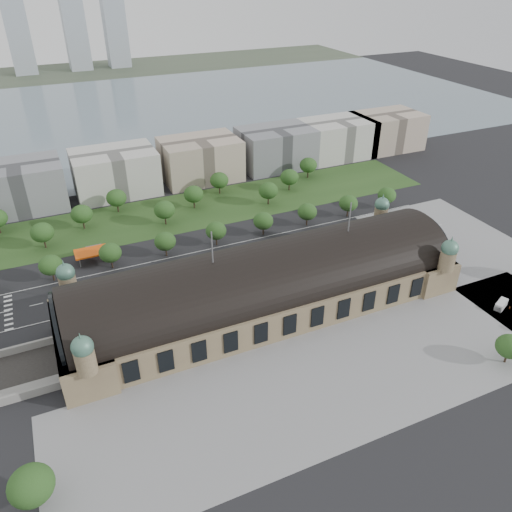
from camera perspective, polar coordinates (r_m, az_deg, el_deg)
name	(u,v)px	position (r m, az deg, el deg)	size (l,w,h in m)	color
ground	(265,307)	(192.59, 1.02, -5.89)	(900.00, 900.00, 0.00)	black
station	(265,285)	(186.57, 1.04, -3.38)	(150.00, 48.40, 44.30)	#887854
plaza_south	(351,375)	(168.10, 10.78, -13.22)	(190.00, 48.00, 0.12)	gray
plaza_east	(469,251)	(247.69, 23.13, 0.50)	(56.00, 100.00, 0.12)	gray
road_slab	(185,270)	(216.37, -8.10, -1.61)	(260.00, 26.00, 0.10)	black
grass_belt	(163,216)	(264.10, -10.62, 4.55)	(300.00, 45.00, 0.10)	#27471C
petrol_station	(93,251)	(233.52, -18.11, 0.51)	(14.00, 13.00, 5.05)	#E7510D
lake	(116,114)	(456.59, -15.71, 15.37)	(700.00, 320.00, 0.08)	slate
far_shore	(83,71)	(650.46, -19.16, 19.35)	(700.00, 120.00, 0.14)	#44513D
far_tower_left	(19,36)	(651.07, -25.50, 21.78)	(24.00, 24.00, 80.00)	#9EA8B2
far_tower_mid	(75,30)	(654.11, -19.98, 23.09)	(24.00, 24.00, 85.00)	#9EA8B2
far_tower_right	(116,33)	(660.77, -15.74, 23.35)	(24.00, 24.00, 75.00)	#9EA8B2
office_2	(19,187)	(291.19, -25.47, 7.15)	(45.00, 32.00, 24.00)	gray
office_3	(115,172)	(293.12, -15.77, 9.21)	(45.00, 32.00, 24.00)	beige
office_4	(200,159)	(303.39, -6.38, 10.94)	(45.00, 32.00, 24.00)	#B8A491
office_5	(276,148)	(321.20, 2.28, 12.27)	(45.00, 32.00, 24.00)	gray
office_6	(337,138)	(342.72, 9.23, 13.13)	(45.00, 32.00, 24.00)	beige
office_7	(386,131)	(365.46, 14.68, 13.67)	(45.00, 32.00, 24.00)	#B8A491
tree_row_2	(51,265)	(220.36, -22.42, -0.97)	(9.60, 9.60, 11.52)	#2D2116
tree_row_3	(110,253)	(221.04, -16.33, 0.36)	(9.60, 9.60, 11.52)	#2D2116
tree_row_4	(165,241)	(224.30, -10.35, 1.66)	(9.60, 9.60, 11.52)	#2D2116
tree_row_5	(216,231)	(230.04, -4.59, 2.89)	(9.60, 9.60, 11.52)	#2D2116
tree_row_6	(263,221)	(238.06, 0.84, 4.03)	(9.60, 9.60, 11.52)	#2D2116
tree_row_7	(307,212)	(248.16, 5.89, 5.05)	(9.60, 9.60, 11.52)	#2D2116
tree_row_8	(348,203)	(260.08, 10.52, 5.95)	(9.60, 9.60, 11.52)	#2D2116
tree_row_9	(387,195)	(273.60, 14.73, 6.73)	(9.60, 9.60, 11.52)	#2D2116
tree_belt_3	(42,232)	(246.64, -23.25, 2.50)	(10.40, 10.40, 12.48)	#2D2116
tree_belt_4	(82,214)	(257.68, -19.30, 4.56)	(10.40, 10.40, 12.48)	#2D2116
tree_belt_5	(116,198)	(270.14, -15.67, 6.42)	(10.40, 10.40, 12.48)	#2D2116
tree_belt_6	(164,210)	(251.62, -10.42, 5.22)	(10.40, 10.40, 12.48)	#2D2116
tree_belt_7	(194,194)	(266.54, -7.15, 7.03)	(10.40, 10.40, 12.48)	#2D2116
tree_belt_8	(219,180)	(282.46, -4.22, 8.62)	(10.40, 10.40, 12.48)	#2D2116
tree_belt_9	(268,191)	(268.87, 1.42, 7.49)	(10.40, 10.40, 12.48)	#2D2116
tree_belt_10	(289,177)	(286.69, 3.85, 8.98)	(10.40, 10.40, 12.48)	#2D2116
tree_belt_11	(308,165)	(305.12, 6.00, 10.29)	(10.40, 10.40, 12.48)	#2D2116
tree_plaza_sw	(31,486)	(141.03, -24.30, -22.79)	(11.00, 11.00, 12.73)	#2D2116
tree_plaza_s	(510,346)	(184.60, 27.01, -9.20)	(9.00, 9.00, 10.64)	#2D2116
traffic_car_2	(67,295)	(211.84, -20.78, -4.16)	(2.18, 4.73, 1.31)	black
traffic_car_4	(219,264)	(217.51, -4.22, -0.95)	(1.64, 4.08, 1.39)	#1A254A
traffic_car_6	(353,230)	(248.62, 11.03, 2.95)	(2.67, 5.80, 1.61)	white
parked_car_0	(102,313)	(197.11, -17.15, -6.25)	(1.66, 4.77, 1.57)	black
parked_car_1	(85,316)	(197.60, -18.94, -6.54)	(2.34, 5.07, 1.41)	maroon
parked_car_2	(142,303)	(198.37, -12.85, -5.28)	(2.16, 5.32, 1.54)	#171940
parked_car_3	(119,303)	(200.81, -15.37, -5.18)	(1.77, 4.39, 1.50)	#54565B
parked_car_4	(128,307)	(197.82, -14.47, -5.68)	(1.41, 4.03, 1.33)	silver
parked_car_5	(154,300)	(199.06, -11.54, -5.00)	(2.11, 4.59, 1.27)	gray
parked_car_6	(198,289)	(202.31, -6.64, -3.80)	(2.27, 5.59, 1.62)	black
bus_west	(193,273)	(210.89, -7.25, -1.93)	(2.93, 12.50, 3.48)	red
bus_mid	(282,258)	(219.36, 3.03, -0.23)	(3.18, 13.58, 3.78)	silver
bus_east	(314,245)	(231.35, 6.63, 1.29)	(2.61, 11.16, 3.11)	beige
van_east	(501,305)	(212.98, 26.18, -5.07)	(7.37, 5.26, 2.97)	silver
pedestrian_1	(510,308)	(214.15, 27.01, -5.28)	(0.62, 0.41, 1.71)	gray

